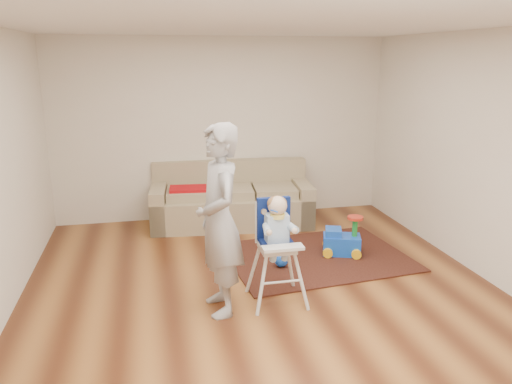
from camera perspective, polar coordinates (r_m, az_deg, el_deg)
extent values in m
plane|color=#4A2311|center=(5.37, 0.93, -11.48)|extent=(5.50, 5.50, 0.00)
cube|color=silver|center=(7.57, -3.84, 7.16)|extent=(5.00, 0.04, 2.70)
cube|color=silver|center=(5.99, 25.01, 3.60)|extent=(0.04, 5.50, 2.70)
cube|color=white|center=(4.80, 1.08, 18.68)|extent=(5.00, 5.50, 0.04)
cube|color=#AC0B12|center=(7.16, -7.75, 0.38)|extent=(0.56, 0.39, 0.04)
cube|color=black|center=(6.29, 6.96, -7.35)|extent=(2.31, 1.82, 0.02)
sphere|color=blue|center=(5.92, 2.91, -7.78)|extent=(0.16, 0.16, 0.16)
cylinder|color=blue|center=(4.74, 2.07, -2.19)|extent=(0.01, 0.12, 0.01)
imported|color=#9B9A9D|center=(4.70, -4.23, -3.30)|extent=(0.51, 0.71, 1.84)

